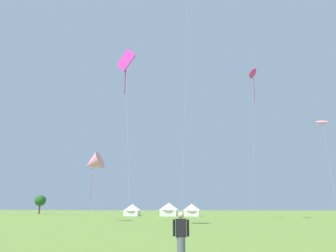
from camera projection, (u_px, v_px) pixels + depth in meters
kite_magenta_diamond at (126, 62)px, 32.75m from camera, size 2.78×2.65×18.95m
kite_pink_parafoil at (322, 122)px, 47.01m from camera, size 2.15×2.00×15.14m
kite_magenta_parafoil at (253, 74)px, 51.65m from camera, size 2.37×3.49×24.80m
kite_pink_delta at (93, 163)px, 42.92m from camera, size 3.14×3.14×9.67m
person_spectator at (181, 239)px, 10.20m from camera, size 0.57×0.28×1.73m
festival_tent_left at (132, 209)px, 67.81m from camera, size 3.99×3.99×2.60m
festival_tent_center at (169, 209)px, 66.75m from camera, size 4.45×4.45×2.89m
festival_tent_right at (192, 209)px, 66.03m from camera, size 4.04×4.04×2.63m
tree_distant_left at (40, 201)px, 89.25m from camera, size 3.21×3.21×5.47m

